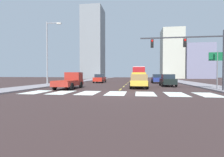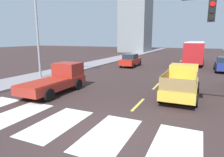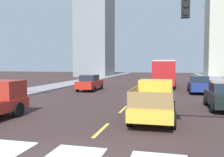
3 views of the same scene
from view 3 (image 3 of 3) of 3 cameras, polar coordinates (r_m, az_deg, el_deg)
The scene contains 16 objects.
sidewalk_left at distance 28.07m, azimuth -17.09°, elevation -2.49°, with size 3.70×110.00×0.15m, color gray.
lane_dash_0 at distance 10.79m, azimuth -2.52°, elevation -11.97°, with size 0.16×2.40×0.01m, color gold.
lane_dash_1 at distance 15.54m, azimuth 2.66°, elevation -7.23°, with size 0.16×2.40×0.01m, color gold.
lane_dash_2 at distance 20.41m, azimuth 5.34°, elevation -4.70°, with size 0.16×2.40×0.01m, color gold.
lane_dash_3 at distance 25.33m, azimuth 6.98°, elevation -3.14°, with size 0.16×2.40×0.01m, color gold.
lane_dash_4 at distance 30.27m, azimuth 8.08°, elevation -2.09°, with size 0.16×2.40×0.01m, color gold.
lane_dash_5 at distance 35.23m, azimuth 8.87°, elevation -1.34°, with size 0.16×2.40×0.01m, color gold.
lane_dash_6 at distance 40.20m, azimuth 9.46°, elevation -0.77°, with size 0.16×2.40×0.01m, color gold.
lane_dash_7 at distance 45.18m, azimuth 9.92°, elevation -0.33°, with size 0.16×2.40×0.01m, color gold.
pickup_stakebed at distance 13.04m, azimuth 9.90°, elevation -5.16°, with size 2.18×5.20×1.96m.
city_bus at distance 32.01m, azimuth 12.28°, elevation 1.65°, with size 2.72×10.80×3.32m.
sedan_near_left at distance 16.89m, azimuth 24.84°, elevation -3.74°, with size 2.02×4.40×1.72m.
sedan_far at distance 26.47m, azimuth -5.24°, elevation -0.99°, with size 2.02×4.40×1.72m.
sedan_near_right at distance 25.52m, azimuth 19.74°, elevation -1.33°, with size 2.02×4.40×1.72m.
tower_tall_centre at distance 59.83m, azimuth -4.02°, elevation 13.40°, with size 7.57×9.52×26.63m, color gray.
block_mid_left at distance 65.77m, azimuth 24.92°, elevation 9.10°, with size 8.22×8.97×19.62m, color beige.
Camera 3 is at (2.90, -6.00, 2.85)m, focal length 38.91 mm.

